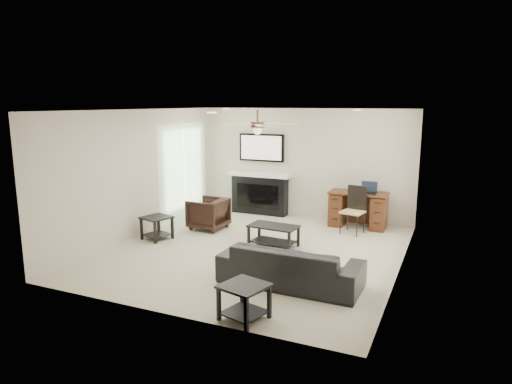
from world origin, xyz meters
TOP-DOWN VIEW (x-y plane):
  - room_shell at (0.19, 0.08)m, footprint 5.50×5.54m
  - sofa at (1.11, -1.23)m, footprint 2.08×0.84m
  - armchair at (-1.49, 0.92)m, footprint 0.76×0.74m
  - coffee_table at (0.21, 0.37)m, footprint 0.93×0.57m
  - end_table_near at (0.96, -2.48)m, footprint 0.64×0.64m
  - end_table_left at (-2.04, -0.13)m, footprint 0.61×0.61m
  - fireplace_unit at (-1.04, 2.58)m, footprint 1.52×0.34m
  - desk at (1.36, 2.34)m, footprint 1.22×0.56m
  - desk_chair at (1.36, 1.79)m, footprint 0.50×0.51m
  - laptop at (1.56, 2.32)m, footprint 0.33×0.24m

SIDE VIEW (x-z plane):
  - coffee_table at x=0.21m, z-range 0.00..0.40m
  - end_table_near at x=0.96m, z-range 0.00..0.45m
  - end_table_left at x=-2.04m, z-range 0.00..0.45m
  - sofa at x=1.11m, z-range 0.00..0.60m
  - armchair at x=-1.49m, z-range 0.00..0.66m
  - desk at x=1.36m, z-range 0.00..0.76m
  - desk_chair at x=1.36m, z-range 0.00..0.97m
  - laptop at x=1.56m, z-range 0.76..0.99m
  - fireplace_unit at x=-1.04m, z-range 0.00..1.91m
  - room_shell at x=0.19m, z-range 0.42..2.94m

